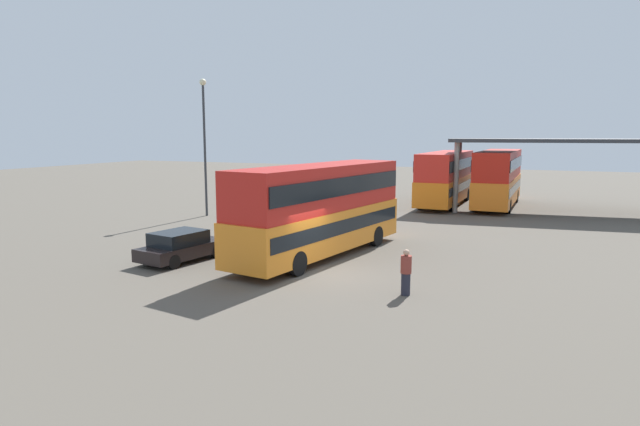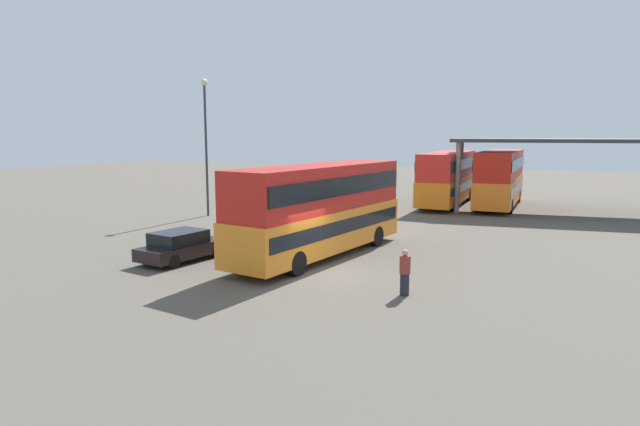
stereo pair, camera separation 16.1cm
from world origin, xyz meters
TOP-DOWN VIEW (x-y plane):
  - ground_plane at (0.00, 0.00)m, footprint 140.00×140.00m
  - double_decker_main at (-1.42, 3.00)m, footprint 4.44×11.33m
  - parked_hatchback at (-6.69, -0.30)m, footprint 2.48×4.30m
  - double_decker_near_canopy at (0.72, 23.40)m, footprint 2.80×11.07m
  - double_decker_mid_row at (4.60, 23.85)m, footprint 2.81×11.05m
  - depot_canopy at (9.72, 22.54)m, footprint 17.53×7.59m
  - lamppost_tall at (-13.34, 11.30)m, footprint 0.44×0.44m
  - pedestrian_waiting at (3.69, -1.47)m, footprint 0.38×0.38m

SIDE VIEW (x-z plane):
  - ground_plane at x=0.00m, z-range 0.00..0.00m
  - parked_hatchback at x=-6.69m, z-range 0.00..1.35m
  - pedestrian_waiting at x=3.69m, z-range -0.01..1.62m
  - double_decker_near_canopy at x=0.72m, z-range 0.20..4.34m
  - double_decker_main at x=-1.42m, z-range 0.20..4.39m
  - double_decker_mid_row at x=4.60m, z-range 0.21..4.49m
  - depot_canopy at x=9.72m, z-range 2.24..7.45m
  - lamppost_tall at x=-13.34m, z-range 1.06..10.23m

